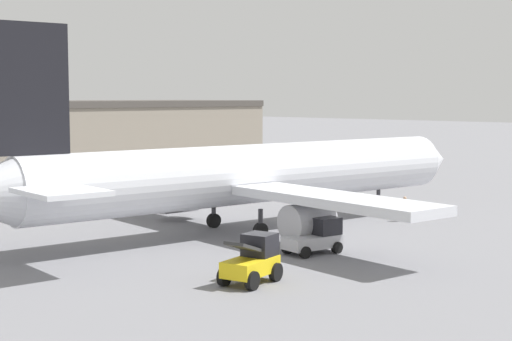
% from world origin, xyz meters
% --- Properties ---
extents(ground_plane, '(400.00, 400.00, 0.00)m').
position_xyz_m(ground_plane, '(0.00, 0.00, 0.00)').
color(ground_plane, slate).
extents(airplane, '(37.69, 30.05, 11.88)m').
position_xyz_m(airplane, '(-0.98, 0.11, 3.49)').
color(airplane, silver).
rests_on(airplane, ground_plane).
extents(ground_crew_worker, '(0.37, 0.37, 1.66)m').
position_xyz_m(ground_crew_worker, '(9.37, -4.58, 0.89)').
color(ground_crew_worker, '#1E2338').
rests_on(ground_crew_worker, ground_plane).
extents(baggage_tug, '(3.30, 2.14, 1.85)m').
position_xyz_m(baggage_tug, '(-2.82, -7.27, 0.85)').
color(baggage_tug, '#B2B2B7').
rests_on(baggage_tug, ground_plane).
extents(belt_loader_truck, '(3.10, 2.30, 2.12)m').
position_xyz_m(belt_loader_truck, '(-9.86, -9.57, 1.01)').
color(belt_loader_truck, yellow).
rests_on(belt_loader_truck, ground_plane).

